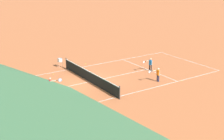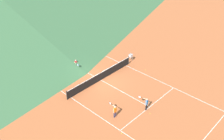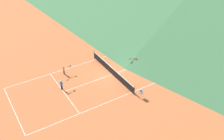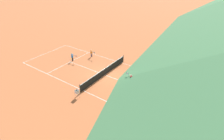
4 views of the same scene
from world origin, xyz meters
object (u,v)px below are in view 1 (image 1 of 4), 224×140
at_px(player_far_baseline, 51,83).
at_px(ball_hopper, 60,61).
at_px(tennis_ball_service_box, 33,102).
at_px(tennis_ball_near_corner, 157,70).
at_px(tennis_ball_by_net_right, 182,81).
at_px(tennis_ball_by_net_left, 53,74).
at_px(tennis_ball_alley_right, 86,64).
at_px(player_near_baseline, 150,63).
at_px(tennis_net, 89,76).
at_px(player_far_service, 1,79).
at_px(player_near_service, 158,74).

bearing_deg(player_far_baseline, ball_hopper, -30.46).
xyz_separation_m(tennis_ball_service_box, ball_hopper, (6.81, -5.27, 0.62)).
relative_size(tennis_ball_near_corner, tennis_ball_by_net_right, 1.00).
height_order(tennis_ball_near_corner, tennis_ball_by_net_left, same).
relative_size(tennis_ball_by_net_right, tennis_ball_alley_right, 1.00).
height_order(player_near_baseline, tennis_ball_by_net_right, player_near_baseline).
height_order(player_far_baseline, tennis_ball_by_net_right, player_far_baseline).
xyz_separation_m(player_near_baseline, ball_hopper, (5.81, 6.63, -0.08)).
xyz_separation_m(tennis_ball_by_net_right, ball_hopper, (9.57, 7.04, 0.62)).
relative_size(tennis_ball_near_corner, tennis_ball_alley_right, 1.00).
distance_m(player_far_baseline, tennis_ball_by_net_right, 11.10).
bearing_deg(tennis_ball_by_net_right, ball_hopper, 36.35).
bearing_deg(tennis_ball_service_box, tennis_ball_near_corner, -86.52).
xyz_separation_m(tennis_net, player_near_baseline, (-0.50, -6.32, 0.23)).
bearing_deg(tennis_ball_by_net_left, player_far_service, 98.01).
xyz_separation_m(player_far_service, tennis_ball_near_corner, (-3.61, -13.60, -0.65)).
height_order(player_near_baseline, tennis_ball_by_net_left, player_near_baseline).
bearing_deg(tennis_ball_alley_right, tennis_ball_service_box, 128.81).
relative_size(player_near_service, tennis_ball_alley_right, 18.50).
height_order(tennis_ball_by_net_right, tennis_ball_alley_right, same).
xyz_separation_m(player_near_service, player_near_baseline, (2.67, -1.41, 0.02)).
distance_m(tennis_net, player_near_service, 5.85).
bearing_deg(player_near_baseline, player_far_service, 75.40).
distance_m(player_far_baseline, tennis_ball_near_corner, 10.64).
height_order(tennis_ball_service_box, ball_hopper, ball_hopper).
bearing_deg(tennis_ball_service_box, tennis_ball_alley_right, -51.19).
xyz_separation_m(player_near_service, player_far_baseline, (2.84, 8.54, -0.03)).
bearing_deg(tennis_ball_near_corner, tennis_ball_service_box, 93.48).
height_order(tennis_ball_near_corner, tennis_ball_service_box, same).
height_order(player_far_service, tennis_ball_service_box, player_far_service).
distance_m(tennis_ball_by_net_left, tennis_ball_service_box, 6.29).
xyz_separation_m(tennis_net, tennis_ball_alley_right, (4.83, -2.28, -0.47)).
relative_size(player_far_baseline, player_near_baseline, 0.94).
relative_size(tennis_net, player_near_service, 7.52).
distance_m(tennis_net, tennis_ball_service_box, 5.81).
bearing_deg(player_far_baseline, tennis_net, -84.84).
distance_m(tennis_ball_near_corner, tennis_ball_alley_right, 7.28).
bearing_deg(player_far_service, ball_hopper, -68.87).
distance_m(tennis_ball_by_net_right, tennis_ball_alley_right, 10.12).
relative_size(player_near_service, tennis_ball_by_net_right, 18.50).
xyz_separation_m(player_far_baseline, player_near_baseline, (-0.17, -9.95, 0.04)).
distance_m(player_near_baseline, tennis_ball_service_box, 11.97).
bearing_deg(player_near_service, tennis_ball_service_box, 81.00).
distance_m(player_far_service, tennis_ball_near_corner, 14.09).
height_order(player_far_service, tennis_ball_alley_right, player_far_service).
height_order(tennis_ball_alley_right, ball_hopper, ball_hopper).
bearing_deg(player_far_service, player_far_baseline, -136.87).
relative_size(tennis_net, ball_hopper, 10.31).
bearing_deg(tennis_ball_by_net_left, tennis_ball_by_net_right, -132.36).
height_order(player_far_baseline, tennis_ball_by_net_left, player_far_baseline).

